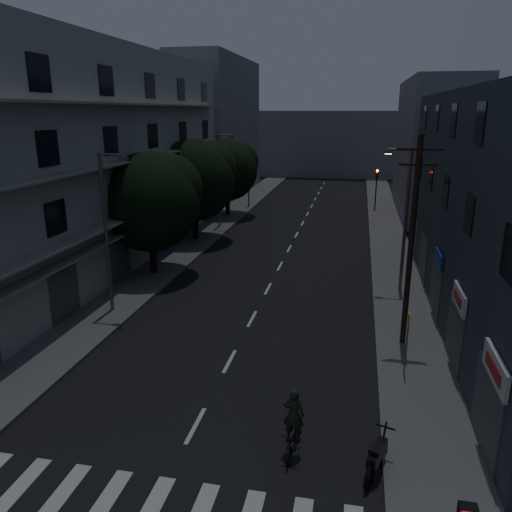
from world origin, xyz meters
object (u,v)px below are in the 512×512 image
(motorcycle, at_px, (377,458))
(cyclist, at_px, (293,432))
(utility_pole, at_px, (412,239))
(bus_stop_sign, at_px, (408,332))

(motorcycle, relative_size, cyclist, 0.88)
(utility_pole, relative_size, bus_stop_sign, 3.56)
(utility_pole, distance_m, bus_stop_sign, 4.09)
(utility_pole, xyz_separation_m, bus_stop_sign, (-0.14, -2.80, -2.98))
(motorcycle, distance_m, cyclist, 2.50)
(bus_stop_sign, xyz_separation_m, motorcycle, (-1.22, -5.80, -1.37))
(utility_pole, distance_m, cyclist, 9.94)
(cyclist, bearing_deg, motorcycle, -4.84)
(utility_pole, bearing_deg, bus_stop_sign, -92.90)
(bus_stop_sign, height_order, cyclist, bus_stop_sign)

